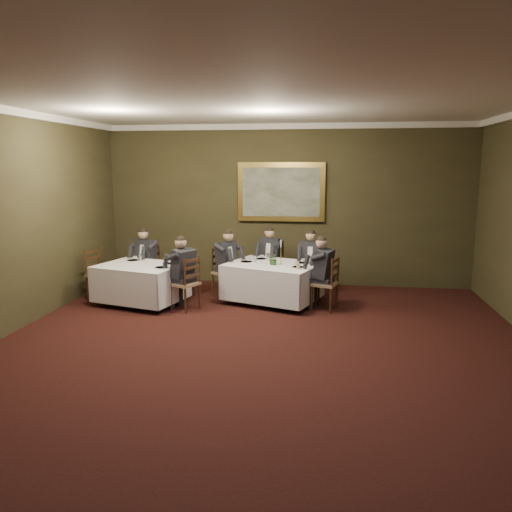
% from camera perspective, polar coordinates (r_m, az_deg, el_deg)
% --- Properties ---
extents(ground, '(10.00, 10.00, 0.00)m').
position_cam_1_polar(ground, '(6.57, -0.52, -13.18)').
color(ground, black).
rests_on(ground, ground).
extents(ceiling, '(8.00, 10.00, 0.10)m').
position_cam_1_polar(ceiling, '(6.09, -0.58, 18.62)').
color(ceiling, silver).
rests_on(ceiling, back_wall).
extents(back_wall, '(8.00, 0.10, 3.50)m').
position_cam_1_polar(back_wall, '(11.03, 3.45, 5.77)').
color(back_wall, '#36301B').
rests_on(back_wall, ground).
extents(crown_molding, '(8.00, 10.00, 0.12)m').
position_cam_1_polar(crown_molding, '(6.08, -0.58, 18.06)').
color(crown_molding, white).
rests_on(crown_molding, back_wall).
extents(table_main, '(2.03, 1.78, 0.67)m').
position_cam_1_polar(table_main, '(9.63, 1.92, -2.72)').
color(table_main, black).
rests_on(table_main, ground).
extents(table_second, '(1.81, 1.55, 0.67)m').
position_cam_1_polar(table_second, '(9.78, -12.99, -2.79)').
color(table_second, black).
rests_on(table_second, ground).
extents(chair_main_backleft, '(0.56, 0.54, 1.00)m').
position_cam_1_polar(chair_main_backleft, '(10.63, 1.75, -2.40)').
color(chair_main_backleft, olive).
rests_on(chair_main_backleft, ground).
extents(diner_main_backleft, '(0.54, 0.59, 1.35)m').
position_cam_1_polar(diner_main_backleft, '(10.57, 1.73, -1.20)').
color(diner_main_backleft, black).
rests_on(diner_main_backleft, chair_main_backleft).
extents(chair_main_backright, '(0.51, 0.49, 1.00)m').
position_cam_1_polar(chair_main_backright, '(10.27, 6.30, -2.90)').
color(chair_main_backright, olive).
rests_on(chair_main_backright, ground).
extents(diner_main_backright, '(0.48, 0.54, 1.35)m').
position_cam_1_polar(diner_main_backright, '(10.21, 6.32, -1.66)').
color(diner_main_backright, black).
rests_on(diner_main_backright, chair_main_backright).
extents(chair_main_endleft, '(0.59, 0.60, 1.00)m').
position_cam_1_polar(chair_main_endleft, '(10.17, -3.52, -2.99)').
color(chair_main_endleft, olive).
rests_on(chair_main_endleft, ground).
extents(diner_main_endleft, '(0.62, 0.59, 1.35)m').
position_cam_1_polar(diner_main_endleft, '(10.11, -3.49, -1.74)').
color(diner_main_endleft, black).
rests_on(diner_main_endleft, chair_main_endleft).
extents(chair_main_endright, '(0.54, 0.55, 1.00)m').
position_cam_1_polar(chair_main_endright, '(9.27, 7.90, -4.38)').
color(chair_main_endright, olive).
rests_on(chair_main_endright, ground).
extents(diner_main_endright, '(0.58, 0.53, 1.35)m').
position_cam_1_polar(diner_main_endright, '(9.22, 7.87, -3.00)').
color(diner_main_endright, black).
rests_on(diner_main_endright, chair_main_endright).
extents(chair_sec_backleft, '(0.56, 0.55, 1.00)m').
position_cam_1_polar(chair_sec_backleft, '(10.68, -12.25, -2.57)').
color(chair_sec_backleft, olive).
rests_on(chair_sec_backleft, ground).
extents(diner_sec_backleft, '(0.54, 0.59, 1.35)m').
position_cam_1_polar(diner_sec_backleft, '(10.62, -12.34, -1.38)').
color(diner_sec_backleft, black).
rests_on(diner_sec_backleft, chair_sec_backleft).
extents(chair_sec_backright, '(0.50, 0.48, 1.00)m').
position_cam_1_polar(chair_sec_backright, '(10.23, -8.45, -3.01)').
color(chair_sec_backright, olive).
rests_on(chair_sec_backright, ground).
extents(chair_sec_endright, '(0.57, 0.58, 1.00)m').
position_cam_1_polar(chair_sec_endright, '(9.28, -8.04, -4.37)').
color(chair_sec_endright, olive).
rests_on(chair_sec_endright, ground).
extents(diner_sec_endright, '(0.61, 0.58, 1.35)m').
position_cam_1_polar(diner_sec_endright, '(9.23, -8.13, -2.99)').
color(diner_sec_endright, black).
rests_on(diner_sec_endright, chair_sec_endright).
extents(chair_sec_endleft, '(0.53, 0.55, 1.00)m').
position_cam_1_polar(chair_sec_endleft, '(10.41, -17.34, -3.13)').
color(chair_sec_endleft, olive).
rests_on(chair_sec_endleft, ground).
extents(centerpiece, '(0.29, 0.27, 0.25)m').
position_cam_1_polar(centerpiece, '(9.44, 2.03, -0.25)').
color(centerpiece, '#2D5926').
rests_on(centerpiece, table_main).
extents(candlestick, '(0.07, 0.07, 0.48)m').
position_cam_1_polar(candlestick, '(9.51, 2.86, 0.12)').
color(candlestick, '#B29436').
rests_on(candlestick, table_main).
extents(place_setting_table_main, '(0.33, 0.32, 0.14)m').
position_cam_1_polar(place_setting_table_main, '(10.09, 0.80, -0.11)').
color(place_setting_table_main, white).
rests_on(place_setting_table_main, table_main).
extents(place_setting_table_second, '(0.33, 0.31, 0.14)m').
position_cam_1_polar(place_setting_table_second, '(10.21, -13.57, -0.27)').
color(place_setting_table_second, white).
rests_on(place_setting_table_second, table_second).
extents(painting, '(1.90, 0.09, 1.28)m').
position_cam_1_polar(painting, '(10.96, 2.89, 7.31)').
color(painting, '#DDBA50').
rests_on(painting, back_wall).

